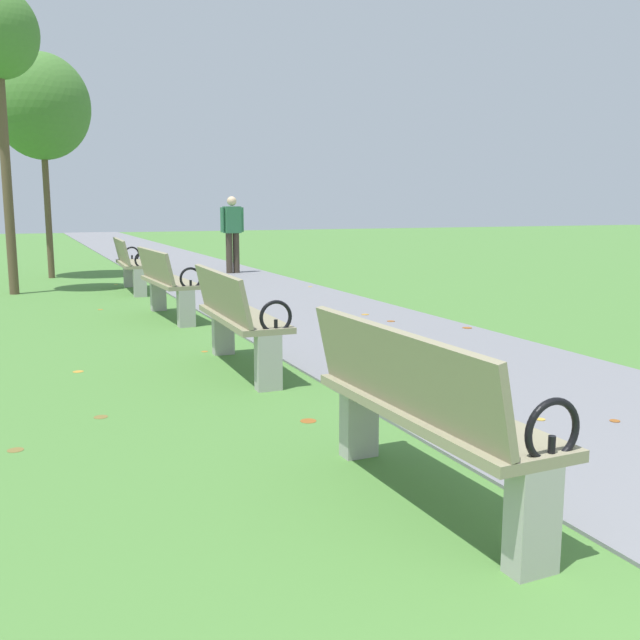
{
  "coord_description": "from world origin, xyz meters",
  "views": [
    {
      "loc": [
        -2.25,
        0.31,
        1.46
      ],
      "look_at": [
        -0.05,
        5.47,
        0.55
      ],
      "focal_mm": 39.81,
      "sensor_mm": 36.0,
      "label": 1
    }
  ],
  "objects": [
    {
      "name": "paved_walkway",
      "position": [
        1.38,
        18.0,
        0.01
      ],
      "size": [
        2.75,
        44.0,
        0.02
      ],
      "primitive_type": "cube",
      "color": "slate",
      "rests_on": "ground"
    },
    {
      "name": "park_bench_2",
      "position": [
        -0.5,
        3.16,
        0.49
      ],
      "size": [
        0.52,
        1.61,
        0.9
      ],
      "color": "gray",
      "rests_on": "ground"
    },
    {
      "name": "park_bench_3",
      "position": [
        -0.5,
        6.28,
        0.49
      ],
      "size": [
        0.51,
        1.61,
        0.9
      ],
      "color": "gray",
      "rests_on": "ground"
    },
    {
      "name": "park_bench_4",
      "position": [
        -0.5,
        9.47,
        0.49
      ],
      "size": [
        0.54,
        1.62,
        0.9
      ],
      "color": "gray",
      "rests_on": "ground"
    },
    {
      "name": "park_bench_5",
      "position": [
        -0.5,
        12.59,
        0.49
      ],
      "size": [
        0.52,
        1.61,
        0.9
      ],
      "color": "gray",
      "rests_on": "ground"
    },
    {
      "name": "tree_2",
      "position": [
        -1.64,
        15.6,
        3.35
      ],
      "size": [
        1.86,
        1.86,
        4.38
      ],
      "color": "brown",
      "rests_on": "ground"
    },
    {
      "name": "pedestrian_walking",
      "position": [
        1.98,
        14.99,
        0.93
      ],
      "size": [
        0.53,
        0.26,
        1.62
      ],
      "color": "#3D3328",
      "rests_on": "paved_walkway"
    },
    {
      "name": "scattered_leaves",
      "position": [
        0.15,
        6.51,
        0.01
      ],
      "size": [
        5.08,
        16.11,
        0.02
      ],
      "color": "brown",
      "rests_on": "ground"
    }
  ]
}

